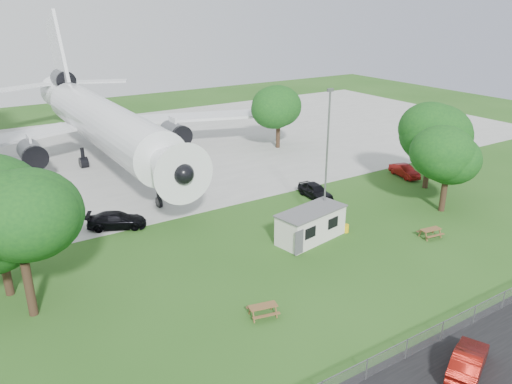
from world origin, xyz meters
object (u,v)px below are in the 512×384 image
picnic_west (263,316)px  picnic_east (430,237)px  car_centre_sedan (468,361)px  site_cabin (311,225)px  airliner (101,120)px

picnic_west → picnic_east: 18.12m
car_centre_sedan → picnic_west: bearing=7.9°
site_cabin → picnic_west: size_ratio=3.86×
picnic_east → picnic_west: bearing=-166.0°
airliner → car_centre_sedan: (4.95, -47.84, -4.58)m
airliner → car_centre_sedan: 48.31m
airliner → picnic_east: airliner is taller
picnic_west → car_centre_sedan: size_ratio=0.43×
site_cabin → picnic_east: site_cabin is taller
car_centre_sedan → picnic_east: bearing=-68.6°
site_cabin → car_centre_sedan: site_cabin is taller
airliner → picnic_east: bearing=-65.2°
site_cabin → car_centre_sedan: bearing=-99.9°
airliner → picnic_west: size_ratio=26.52×
picnic_east → car_centre_sedan: (-11.65, -11.95, 0.69)m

